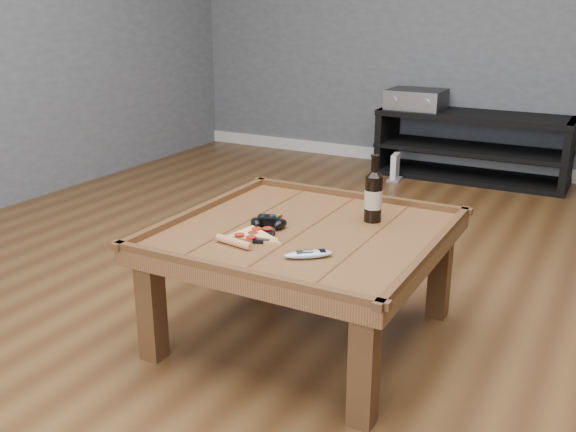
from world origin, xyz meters
The scene contains 11 objects.
ground centered at (0.00, 0.00, 0.00)m, with size 6.00×6.00×0.00m, color #452913.
baseboard centered at (0.00, 2.99, 0.05)m, with size 5.00×0.02×0.10m, color silver.
coffee_table centered at (0.00, 0.00, 0.39)m, with size 1.03×1.03×0.48m.
media_console centered at (0.00, 2.75, 0.25)m, with size 1.40×0.45×0.50m.
beer_bottle centered at (0.19, 0.22, 0.56)m, with size 0.07×0.07×0.27m.
game_controller centered at (-0.14, -0.04, 0.47)m, with size 0.15×0.13×0.04m.
pizza_slice centered at (-0.13, -0.18, 0.46)m, with size 0.21×0.30×0.03m.
smartphone centered at (-0.09, -0.16, 0.46)m, with size 0.09×0.13×0.02m.
remote_control centered at (0.14, -0.24, 0.46)m, with size 0.17×0.15×0.02m.
av_receiver centered at (-0.45, 2.74, 0.57)m, with size 0.42×0.35×0.14m.
game_console centered at (-0.48, 2.43, 0.09)m, with size 0.11×0.17×0.20m.
Camera 1 is at (1.04, -2.05, 1.27)m, focal length 40.00 mm.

